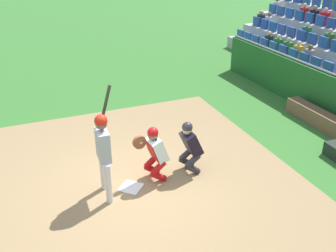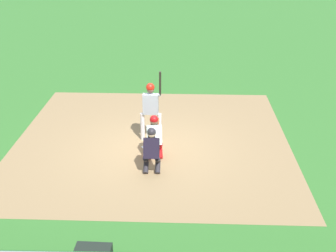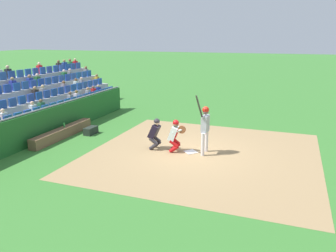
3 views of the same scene
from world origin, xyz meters
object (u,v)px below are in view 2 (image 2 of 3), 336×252
(home_plate_marker, at_px, (151,147))
(catcher_crouching, at_px, (155,134))
(home_plate_umpire, at_px, (152,149))
(batter_at_plate, at_px, (151,105))

(home_plate_marker, xyz_separation_m, catcher_crouching, (0.14, -0.61, 0.71))
(home_plate_marker, height_order, home_plate_umpire, home_plate_umpire)
(batter_at_plate, height_order, catcher_crouching, batter_at_plate)
(home_plate_marker, distance_m, batter_at_plate, 1.26)
(catcher_crouching, bearing_deg, home_plate_marker, 103.00)
(catcher_crouching, height_order, home_plate_umpire, catcher_crouching)
(home_plate_marker, height_order, catcher_crouching, catcher_crouching)
(home_plate_marker, distance_m, catcher_crouching, 0.94)
(home_plate_marker, xyz_separation_m, batter_at_plate, (-0.02, 0.53, 1.15))
(batter_at_plate, distance_m, home_plate_umpire, 2.03)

